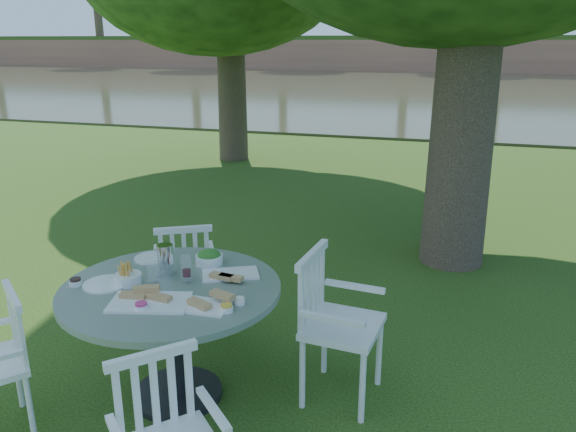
# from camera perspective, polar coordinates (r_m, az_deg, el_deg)

# --- Properties ---
(ground) EXTENTS (140.00, 140.00, 0.00)m
(ground) POSITION_cam_1_polar(r_m,az_deg,el_deg) (4.58, -0.75, -10.92)
(ground) COLOR #1A380B
(ground) RESTS_ON ground
(table) EXTENTS (1.32, 1.32, 0.77)m
(table) POSITION_cam_1_polar(r_m,az_deg,el_deg) (3.53, -11.66, -9.31)
(table) COLOR black
(table) RESTS_ON ground
(chair_ne) EXTENTS (0.49, 0.52, 0.95)m
(chair_ne) POSITION_cam_1_polar(r_m,az_deg,el_deg) (3.53, 4.16, -9.87)
(chair_ne) COLOR white
(chair_ne) RESTS_ON ground
(chair_nw) EXTENTS (0.57, 0.56, 0.85)m
(chair_nw) POSITION_cam_1_polar(r_m,az_deg,el_deg) (4.45, -10.42, -5.02)
(chair_nw) COLOR white
(chair_nw) RESTS_ON ground
(chair_sw) EXTENTS (0.58, 0.58, 0.84)m
(chair_sw) POSITION_cam_1_polar(r_m,az_deg,el_deg) (3.63, -27.14, -12.28)
(chair_sw) COLOR white
(chair_sw) RESTS_ON ground
(chair_se) EXTENTS (0.58, 0.58, 0.84)m
(chair_se) POSITION_cam_1_polar(r_m,az_deg,el_deg) (2.77, -12.57, -20.42)
(chair_se) COLOR white
(chair_se) RESTS_ON ground
(tableware) EXTENTS (1.11, 0.91, 0.20)m
(tableware) POSITION_cam_1_polar(r_m,az_deg,el_deg) (3.51, -12.09, -6.02)
(tableware) COLOR white
(tableware) RESTS_ON table
(river) EXTENTS (100.00, 28.00, 0.12)m
(river) POSITION_cam_1_polar(r_m,az_deg,el_deg) (26.95, 14.82, 12.24)
(river) COLOR #33351F
(river) RESTS_ON ground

